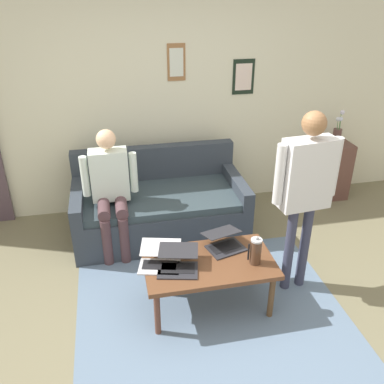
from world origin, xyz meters
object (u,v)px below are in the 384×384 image
at_px(couch, 159,207).
at_px(laptop_left, 178,263).
at_px(laptop_center, 224,243).
at_px(side_shelf, 331,171).
at_px(person_standing, 306,182).
at_px(person_seated, 111,186).
at_px(coffee_table, 209,266).
at_px(french_press, 256,251).
at_px(flower_vase, 337,133).
at_px(laptop_right, 160,260).

height_order(couch, laptop_left, couch).
bearing_deg(laptop_left, laptop_center, -155.14).
relative_size(laptop_left, side_shelf, 0.55).
height_order(person_standing, person_seated, person_standing).
bearing_deg(laptop_left, couch, -90.87).
relative_size(coffee_table, side_shelf, 1.49).
bearing_deg(french_press, laptop_left, -5.91).
height_order(laptop_center, flower_vase, flower_vase).
height_order(laptop_left, laptop_center, laptop_center).
xyz_separation_m(french_press, flower_vase, (-1.64, -1.74, 0.30)).
distance_m(person_standing, person_seated, 1.88).
distance_m(couch, laptop_left, 1.33).
distance_m(laptop_center, side_shelf, 2.36).
height_order(laptop_right, french_press, french_press).
relative_size(couch, person_standing, 1.09).
relative_size(laptop_right, flower_vase, 0.93).
bearing_deg(french_press, person_seated, -45.85).
relative_size(laptop_right, french_press, 1.54).
bearing_deg(laptop_right, flower_vase, -146.46).
distance_m(french_press, side_shelf, 2.41).
bearing_deg(couch, french_press, 113.99).
height_order(laptop_left, flower_vase, flower_vase).
relative_size(laptop_center, laptop_right, 0.95).
relative_size(laptop_left, laptop_center, 1.05).
bearing_deg(laptop_right, person_seated, -71.07).
bearing_deg(side_shelf, laptop_left, 36.45).
bearing_deg(coffee_table, person_standing, -174.24).
xyz_separation_m(side_shelf, flower_vase, (0.00, 0.00, 0.51)).
bearing_deg(coffee_table, flower_vase, -140.67).
height_order(couch, laptop_center, couch).
height_order(laptop_left, french_press, french_press).
xyz_separation_m(laptop_center, person_seated, (0.93, -0.88, 0.22)).
bearing_deg(couch, person_standing, 131.91).
distance_m(french_press, person_seated, 1.61).
bearing_deg(laptop_right, side_shelf, -146.41).
xyz_separation_m(couch, flower_vase, (-2.26, -0.37, 0.57)).
distance_m(laptop_left, person_seated, 1.21).
bearing_deg(laptop_left, laptop_right, -29.27).
xyz_separation_m(laptop_left, person_seated, (0.48, -1.08, 0.22)).
xyz_separation_m(couch, laptop_right, (0.16, 1.23, 0.20)).
bearing_deg(side_shelf, couch, 9.31).
distance_m(laptop_center, french_press, 0.34).
height_order(french_press, flower_vase, flower_vase).
height_order(couch, coffee_table, couch).
xyz_separation_m(coffee_table, laptop_right, (0.41, -0.04, 0.09)).
bearing_deg(person_standing, side_shelf, -127.08).
bearing_deg(laptop_right, laptop_center, -167.57).
relative_size(laptop_right, person_standing, 0.24).
xyz_separation_m(laptop_center, flower_vase, (-1.83, -1.47, 0.37)).
relative_size(laptop_center, person_standing, 0.23).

